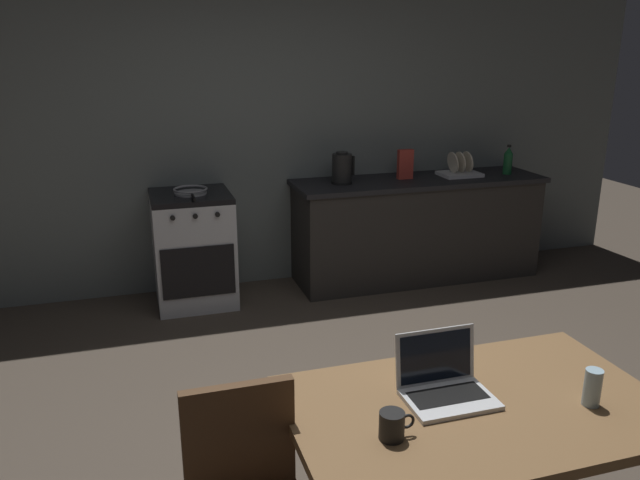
{
  "coord_description": "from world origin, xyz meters",
  "views": [
    {
      "loc": [
        -1.0,
        -2.51,
        1.96
      ],
      "look_at": [
        0.03,
        0.85,
        0.87
      ],
      "focal_mm": 35.25,
      "sensor_mm": 36.0,
      "label": 1
    }
  ],
  "objects_px": {
    "stove_oven": "(193,249)",
    "dining_table": "(476,420)",
    "coffee_mug": "(392,425)",
    "cereal_box": "(405,164)",
    "frying_pan": "(191,191)",
    "drinking_glass": "(592,387)",
    "electric_kettle": "(342,168)",
    "bottle": "(508,160)",
    "laptop": "(445,385)",
    "dish_rack": "(460,170)"
  },
  "relations": [
    {
      "from": "coffee_mug",
      "to": "cereal_box",
      "type": "xyz_separation_m",
      "value": [
        1.47,
        3.15,
        0.23
      ]
    },
    {
      "from": "dining_table",
      "to": "laptop",
      "type": "bearing_deg",
      "value": 137.53
    },
    {
      "from": "dining_table",
      "to": "electric_kettle",
      "type": "height_order",
      "value": "electric_kettle"
    },
    {
      "from": "stove_oven",
      "to": "laptop",
      "type": "distance_m",
      "value": 3.03
    },
    {
      "from": "dish_rack",
      "to": "stove_oven",
      "type": "bearing_deg",
      "value": -179.94
    },
    {
      "from": "stove_oven",
      "to": "bottle",
      "type": "bearing_deg",
      "value": -0.99
    },
    {
      "from": "bottle",
      "to": "stove_oven",
      "type": "bearing_deg",
      "value": 179.01
    },
    {
      "from": "stove_oven",
      "to": "frying_pan",
      "type": "xyz_separation_m",
      "value": [
        0.0,
        -0.03,
        0.47
      ]
    },
    {
      "from": "coffee_mug",
      "to": "drinking_glass",
      "type": "bearing_deg",
      "value": -1.77
    },
    {
      "from": "frying_pan",
      "to": "cereal_box",
      "type": "xyz_separation_m",
      "value": [
        1.79,
        0.05,
        0.1
      ]
    },
    {
      "from": "bottle",
      "to": "drinking_glass",
      "type": "height_order",
      "value": "bottle"
    },
    {
      "from": "dish_rack",
      "to": "dining_table",
      "type": "bearing_deg",
      "value": -117.84
    },
    {
      "from": "bottle",
      "to": "drinking_glass",
      "type": "distance_m",
      "value": 3.52
    },
    {
      "from": "laptop",
      "to": "electric_kettle",
      "type": "height_order",
      "value": "electric_kettle"
    },
    {
      "from": "stove_oven",
      "to": "bottle",
      "type": "distance_m",
      "value": 2.8
    },
    {
      "from": "electric_kettle",
      "to": "drinking_glass",
      "type": "distance_m",
      "value": 3.16
    },
    {
      "from": "stove_oven",
      "to": "dining_table",
      "type": "relative_size",
      "value": 0.65
    },
    {
      "from": "dining_table",
      "to": "drinking_glass",
      "type": "height_order",
      "value": "drinking_glass"
    },
    {
      "from": "frying_pan",
      "to": "dish_rack",
      "type": "distance_m",
      "value": 2.3
    },
    {
      "from": "coffee_mug",
      "to": "dish_rack",
      "type": "relative_size",
      "value": 0.36
    },
    {
      "from": "electric_kettle",
      "to": "coffee_mug",
      "type": "distance_m",
      "value": 3.27
    },
    {
      "from": "stove_oven",
      "to": "electric_kettle",
      "type": "distance_m",
      "value": 1.35
    },
    {
      "from": "stove_oven",
      "to": "coffee_mug",
      "type": "bearing_deg",
      "value": -84.08
    },
    {
      "from": "laptop",
      "to": "frying_pan",
      "type": "height_order",
      "value": "laptop"
    },
    {
      "from": "coffee_mug",
      "to": "cereal_box",
      "type": "bearing_deg",
      "value": 64.99
    },
    {
      "from": "dining_table",
      "to": "drinking_glass",
      "type": "bearing_deg",
      "value": -17.73
    },
    {
      "from": "dining_table",
      "to": "electric_kettle",
      "type": "distance_m",
      "value": 3.1
    },
    {
      "from": "dining_table",
      "to": "laptop",
      "type": "xyz_separation_m",
      "value": [
        -0.09,
        0.08,
        0.11
      ]
    },
    {
      "from": "drinking_glass",
      "to": "dish_rack",
      "type": "xyz_separation_m",
      "value": [
        1.22,
        3.15,
        0.13
      ]
    },
    {
      "from": "coffee_mug",
      "to": "dining_table",
      "type": "bearing_deg",
      "value": 14.84
    },
    {
      "from": "cereal_box",
      "to": "dish_rack",
      "type": "bearing_deg",
      "value": -2.26
    },
    {
      "from": "laptop",
      "to": "dish_rack",
      "type": "bearing_deg",
      "value": 46.82
    },
    {
      "from": "stove_oven",
      "to": "dish_rack",
      "type": "distance_m",
      "value": 2.35
    },
    {
      "from": "coffee_mug",
      "to": "dish_rack",
      "type": "bearing_deg",
      "value": 57.74
    },
    {
      "from": "stove_oven",
      "to": "electric_kettle",
      "type": "bearing_deg",
      "value": 0.12
    },
    {
      "from": "stove_oven",
      "to": "dish_rack",
      "type": "relative_size",
      "value": 2.6
    },
    {
      "from": "stove_oven",
      "to": "laptop",
      "type": "xyz_separation_m",
      "value": [
        0.61,
        -2.95,
        0.33
      ]
    },
    {
      "from": "bottle",
      "to": "dish_rack",
      "type": "relative_size",
      "value": 0.75
    },
    {
      "from": "stove_oven",
      "to": "dining_table",
      "type": "height_order",
      "value": "stove_oven"
    },
    {
      "from": "laptop",
      "to": "bottle",
      "type": "relative_size",
      "value": 1.25
    },
    {
      "from": "laptop",
      "to": "dish_rack",
      "type": "xyz_separation_m",
      "value": [
        1.69,
        2.95,
        0.16
      ]
    },
    {
      "from": "stove_oven",
      "to": "frying_pan",
      "type": "relative_size",
      "value": 2.05
    },
    {
      "from": "cereal_box",
      "to": "frying_pan",
      "type": "bearing_deg",
      "value": -178.46
    },
    {
      "from": "electric_kettle",
      "to": "cereal_box",
      "type": "bearing_deg",
      "value": 2.01
    },
    {
      "from": "frying_pan",
      "to": "coffee_mug",
      "type": "distance_m",
      "value": 3.12
    },
    {
      "from": "bottle",
      "to": "dining_table",
      "type": "bearing_deg",
      "value": -124.38
    },
    {
      "from": "dining_table",
      "to": "frying_pan",
      "type": "distance_m",
      "value": 3.09
    },
    {
      "from": "stove_oven",
      "to": "cereal_box",
      "type": "xyz_separation_m",
      "value": [
        1.79,
        0.02,
        0.57
      ]
    },
    {
      "from": "stove_oven",
      "to": "dining_table",
      "type": "bearing_deg",
      "value": -76.98
    },
    {
      "from": "dining_table",
      "to": "frying_pan",
      "type": "bearing_deg",
      "value": 103.06
    }
  ]
}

